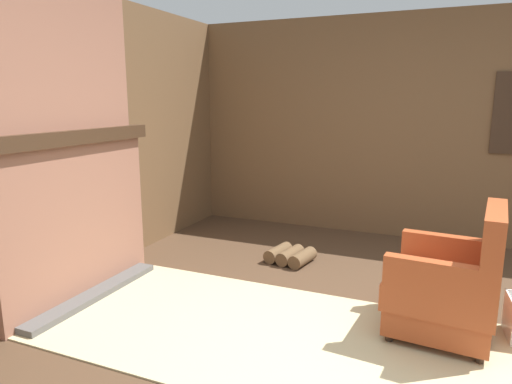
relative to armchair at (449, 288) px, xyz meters
name	(u,v)px	position (x,y,z in m)	size (l,w,h in m)	color
ground_plane	(391,362)	(-0.30, -0.49, -0.34)	(14.00, 14.00, 0.00)	#4C3523
wood_panel_wall_left	(40,141)	(-3.08, -0.49, 0.92)	(0.06, 6.10, 2.53)	brown
wood_panel_wall_back	(431,129)	(-0.27, 2.28, 0.93)	(6.10, 0.09, 2.53)	brown
fireplace_hearth	(66,215)	(-2.87, -0.49, 0.33)	(0.55, 1.62, 1.36)	#93604C
chimney_breast	(51,53)	(-2.88, -0.49, 1.59)	(0.30, 1.34, 1.15)	#93604C
area_rug	(322,345)	(-0.74, -0.47, -0.33)	(4.11, 1.53, 0.01)	#C6B789
armchair	(449,288)	(0.00, 0.00, 0.00)	(0.74, 0.76, 0.92)	#A84723
firewood_stack	(290,255)	(-1.44, 0.93, -0.27)	(0.47, 0.43, 0.14)	brown
storage_case	(84,120)	(-2.91, -0.17, 1.08)	(0.13, 0.23, 0.11)	black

